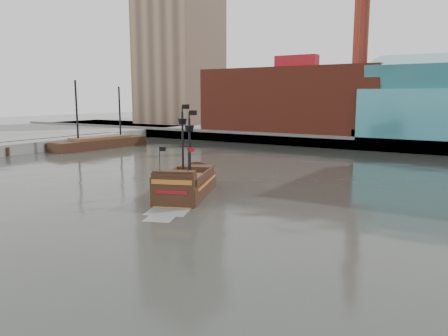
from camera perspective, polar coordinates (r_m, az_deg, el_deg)
The scene contains 7 objects.
ground at distance 33.04m, azimuth -4.56°, elevation -9.29°, with size 400.00×400.00×0.00m, color #272924.
promenade_far at distance 118.98m, azimuth 22.86°, elevation 3.98°, with size 220.00×60.00×2.00m, color slate.
seawall at distance 90.06m, azimuth 19.82°, elevation 2.87°, with size 220.00×1.00×2.60m, color #4C4C49.
pier at distance 94.94m, azimuth -22.26°, elevation 2.85°, with size 6.00×40.00×2.00m, color slate.
skyline at distance 111.39m, azimuth 25.74°, elevation 15.64°, with size 149.00×45.00×62.00m.
pirate_ship at distance 47.03m, azimuth -4.99°, elevation -2.48°, with size 9.08×14.43×10.41m.
docked_vessel at distance 93.79m, azimuth -15.81°, elevation 3.07°, with size 6.71×21.41×14.32m.
Camera 1 is at (18.72, -25.11, 10.51)m, focal length 35.00 mm.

